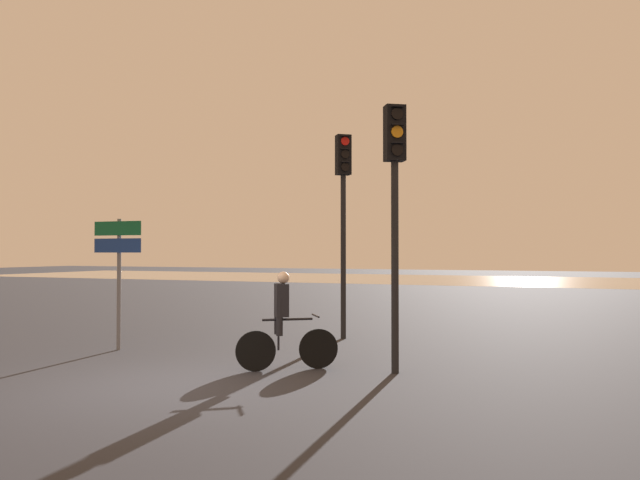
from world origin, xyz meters
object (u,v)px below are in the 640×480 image
at_px(traffic_light_near_right, 395,186).
at_px(direction_sign_post, 118,259).
at_px(traffic_light_center, 343,197).
at_px(cyclist, 284,320).

height_order(traffic_light_near_right, direction_sign_post, traffic_light_near_right).
distance_m(traffic_light_center, direction_sign_post, 5.01).
relative_size(traffic_light_center, direction_sign_post, 1.76).
distance_m(direction_sign_post, cyclist, 4.11).
xyz_separation_m(traffic_light_center, direction_sign_post, (-3.58, -3.22, -1.38)).
bearing_deg(traffic_light_center, direction_sign_post, 3.57).
distance_m(traffic_light_near_right, direction_sign_post, 5.84).
xyz_separation_m(direction_sign_post, cyclist, (3.95, -0.64, -0.97)).
bearing_deg(direction_sign_post, traffic_light_center, -139.77).
xyz_separation_m(traffic_light_near_right, direction_sign_post, (-5.71, 0.21, -1.20)).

